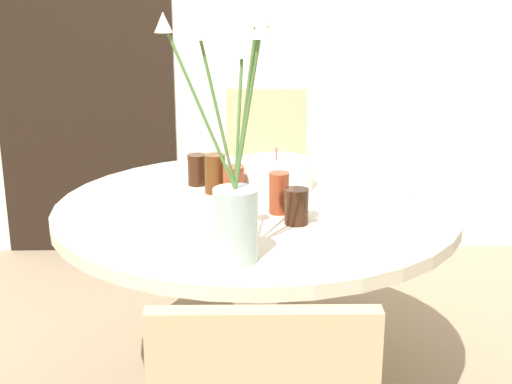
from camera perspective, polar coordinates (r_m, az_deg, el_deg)
The scene contains 11 objects.
doorway_panel at distance 3.70m, azimuth -13.74°, elevation 10.45°, with size 0.90×0.01×2.05m.
dining_table at distance 2.34m, azimuth 0.00°, elevation -4.12°, with size 1.29×1.29×0.71m.
chair_left_flank at distance 3.36m, azimuth 0.77°, elevation 1.31°, with size 0.43×0.43×0.91m.
birthday_cake at distance 2.45m, azimuth 1.62°, elevation 1.43°, with size 0.25×0.25×0.14m.
flower_vase at distance 1.77m, azimuth -1.65°, elevation 1.53°, with size 0.28×0.15×0.66m.
side_plate at distance 2.46m, azimuth 10.00°, elevation 0.16°, with size 0.22×0.22×0.01m.
drink_glass_0 at distance 2.40m, azimuth -3.30°, elevation 1.47°, with size 0.07×0.07×0.13m.
drink_glass_1 at distance 2.10m, azimuth 3.26°, elevation -1.16°, with size 0.07×0.07×0.11m.
drink_glass_2 at distance 2.50m, azimuth -4.73°, elevation 1.79°, with size 0.07×0.07×0.11m.
drink_glass_3 at distance 2.34m, azimuth -1.82°, elevation 0.80°, with size 0.07×0.07×0.11m.
drink_glass_4 at distance 2.19m, azimuth 1.86°, elevation -0.07°, with size 0.06×0.06×0.13m.
Camera 1 is at (-0.05, -2.18, 1.41)m, focal length 50.00 mm.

